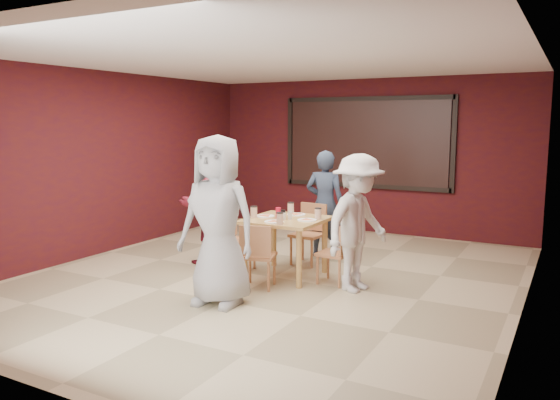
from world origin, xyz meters
The scene contains 11 objects.
floor centered at (0.00, 0.00, 0.00)m, with size 7.00×7.00×0.00m, color #C5B589.
window_blinds centered at (0.00, 3.45, 1.65)m, with size 3.00×0.02×1.50m, color black.
dining_table centered at (0.11, 0.14, 0.68)m, with size 0.99×0.99×0.93m.
chair_front centered at (0.08, -0.54, 0.46)m, with size 0.48×0.48×0.81m.
chair_back centered at (0.10, 0.90, 0.49)m, with size 0.44×0.44×0.86m.
chair_left centered at (-0.69, 0.11, 0.46)m, with size 0.42×0.42×0.82m.
chair_right centered at (0.87, 0.13, 0.44)m, with size 0.39×0.39×0.77m.
diner_front centered at (-0.02, -1.20, 0.95)m, with size 0.92×0.60×1.89m, color #9D9D9D.
diner_back centered at (0.13, 1.35, 0.80)m, with size 0.59×0.39×1.61m, color #2C394E.
diner_left centered at (-1.24, 0.23, 0.86)m, with size 0.83×0.65×1.71m, color maroon.
diner_right centered at (1.16, 0.00, 0.83)m, with size 1.07×0.61×1.65m, color silver.
Camera 1 is at (3.42, -6.06, 2.03)m, focal length 35.00 mm.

